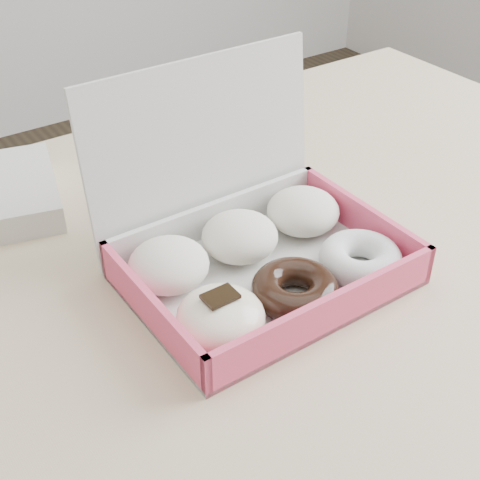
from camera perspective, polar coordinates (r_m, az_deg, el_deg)
table at (r=0.90m, az=2.69°, el=-3.18°), size 1.20×0.80×0.75m
donut_box at (r=0.76m, az=1.25°, el=-0.77°), size 0.30×0.26×0.22m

